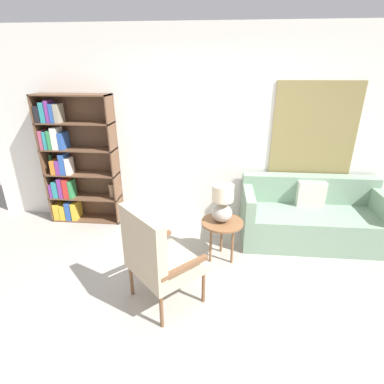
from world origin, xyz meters
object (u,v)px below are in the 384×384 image
at_px(bookshelf, 71,164).
at_px(armchair, 154,254).
at_px(side_table, 222,226).
at_px(table_lamp, 222,203).
at_px(couch, 310,218).

height_order(bookshelf, armchair, bookshelf).
height_order(side_table, table_lamp, table_lamp).
distance_m(couch, table_lamp, 1.39).
relative_size(bookshelf, armchair, 1.79).
bearing_deg(bookshelf, armchair, -47.04).
relative_size(couch, table_lamp, 3.98).
xyz_separation_m(couch, table_lamp, (-1.19, -0.58, 0.43)).
bearing_deg(bookshelf, couch, -4.44).
distance_m(bookshelf, side_table, 2.39).
bearing_deg(bookshelf, side_table, -21.23).
distance_m(bookshelf, table_lamp, 2.35).
xyz_separation_m(couch, side_table, (-1.18, -0.59, 0.14)).
xyz_separation_m(side_table, table_lamp, (-0.01, 0.01, 0.29)).
bearing_deg(armchair, side_table, 52.54).
distance_m(bookshelf, armchair, 2.31).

